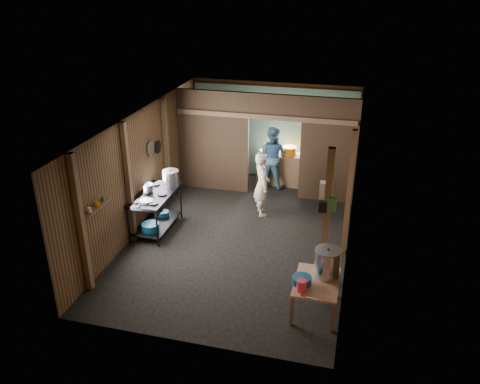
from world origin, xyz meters
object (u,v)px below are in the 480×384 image
(stock_pot, at_px, (327,263))
(gas_range, at_px, (156,212))
(pink_bucket, at_px, (302,286))
(yellow_tub, at_px, (289,151))
(stove_pot_large, at_px, (171,178))
(prep_table, at_px, (316,296))
(cook, at_px, (262,184))

(stock_pot, bearing_deg, gas_range, 155.76)
(stock_pot, bearing_deg, pink_bucket, -122.73)
(gas_range, bearing_deg, stock_pot, -24.24)
(stock_pot, height_order, pink_bucket, stock_pot)
(pink_bucket, relative_size, yellow_tub, 0.51)
(pink_bucket, xyz_separation_m, yellow_tub, (-1.10, 5.49, 0.27))
(stock_pot, bearing_deg, stove_pot_large, 148.36)
(gas_range, relative_size, stove_pot_large, 4.02)
(prep_table, distance_m, stove_pot_large, 4.39)
(prep_table, height_order, stove_pot_large, stove_pot_large)
(stock_pot, xyz_separation_m, cook, (-1.77, 3.07, -0.07))
(yellow_tub, bearing_deg, stock_pot, -73.72)
(stove_pot_large, bearing_deg, gas_range, -107.70)
(pink_bucket, relative_size, cook, 0.13)
(pink_bucket, height_order, yellow_tub, yellow_tub)
(stove_pot_large, relative_size, pink_bucket, 1.90)
(gas_range, xyz_separation_m, pink_bucket, (3.50, -2.27, 0.25))
(stove_pot_large, bearing_deg, stock_pot, -31.64)
(stock_pot, xyz_separation_m, yellow_tub, (-1.45, 4.96, 0.13))
(stock_pot, bearing_deg, prep_table, -120.78)
(prep_table, distance_m, cook, 3.70)
(gas_range, bearing_deg, prep_table, -27.76)
(pink_bucket, bearing_deg, yellow_tub, 101.36)
(prep_table, bearing_deg, stock_pot, 59.22)
(yellow_tub, bearing_deg, pink_bucket, -78.64)
(stove_pot_large, height_order, stock_pot, stove_pot_large)
(gas_range, bearing_deg, yellow_tub, 53.41)
(gas_range, bearing_deg, stove_pot_large, 72.30)
(gas_range, bearing_deg, cook, 32.84)
(stock_pot, distance_m, cook, 3.54)
(prep_table, bearing_deg, cook, 116.43)
(yellow_tub, bearing_deg, cook, -99.65)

